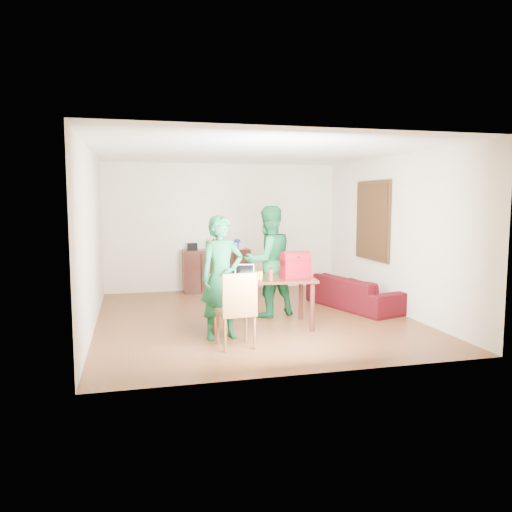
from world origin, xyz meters
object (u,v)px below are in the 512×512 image
object	(u,v)px
person_far	(268,261)
person_near	(222,277)
table	(259,284)
laptop	(245,276)
red_bag	(295,267)
sofa	(355,292)
chair	(236,325)
bottle	(271,274)

from	to	relation	value
person_far	person_near	bearing A→B (deg)	33.34
table	person_near	xyz separation A→B (m)	(-0.66, -0.48, 0.19)
laptop	red_bag	world-z (taller)	red_bag
table	laptop	distance (m)	0.30
table	sofa	world-z (taller)	table
chair	person_near	world-z (taller)	person_near
person_far	laptop	distance (m)	0.98
person_near	sofa	size ratio (longest dim) A/B	0.89
chair	sofa	xyz separation A→B (m)	(2.57, 1.87, -0.01)
person_far	bottle	distance (m)	1.09
table	person_far	distance (m)	0.80
person_near	laptop	xyz separation A→B (m)	(0.41, 0.38, -0.05)
person_far	red_bag	xyz separation A→B (m)	(0.20, -0.81, 0.00)
table	chair	size ratio (longest dim) A/B	1.71
chair	person_near	size ratio (longest dim) A/B	0.59
red_bag	sofa	world-z (taller)	red_bag
table	person_near	bearing A→B (deg)	-137.79
person_near	laptop	bearing A→B (deg)	31.76
bottle	sofa	world-z (taller)	bottle
red_bag	sofa	distance (m)	1.90
bottle	sofa	size ratio (longest dim) A/B	0.10
sofa	person_near	bearing A→B (deg)	101.04
chair	bottle	distance (m)	1.05
person_far	red_bag	distance (m)	0.83
chair	red_bag	world-z (taller)	red_bag
bottle	red_bag	distance (m)	0.53
laptop	bottle	size ratio (longest dim) A/B	1.67
sofa	table	bearing A→B (deg)	97.89
bottle	red_bag	size ratio (longest dim) A/B	0.46
table	sofa	size ratio (longest dim) A/B	0.89
laptop	red_bag	xyz separation A→B (m)	(0.78, -0.02, 0.11)
chair	red_bag	distance (m)	1.52
person_far	sofa	xyz separation A→B (m)	(1.67, 0.21, -0.64)
person_far	laptop	bearing A→B (deg)	37.39
laptop	red_bag	bearing A→B (deg)	8.79
person_near	table	bearing A→B (deg)	25.09
person_near	sofa	world-z (taller)	person_near
table	laptop	world-z (taller)	laptop
table	person_far	xyz separation A→B (m)	(0.33, 0.69, 0.25)
red_bag	laptop	bearing A→B (deg)	173.21
person_far	red_bag	bearing A→B (deg)	87.88
person_far	bottle	xyz separation A→B (m)	(-0.25, -1.06, -0.05)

